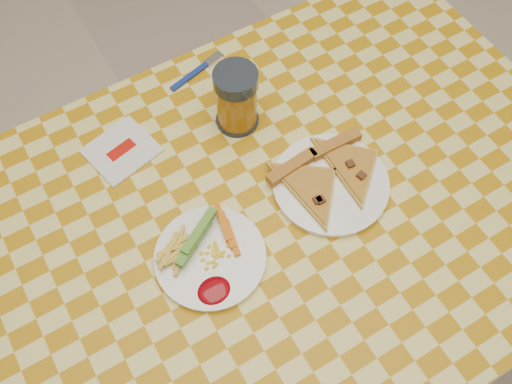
{
  "coord_description": "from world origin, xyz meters",
  "views": [
    {
      "loc": [
        -0.28,
        -0.4,
        1.71
      ],
      "look_at": [
        -0.02,
        0.05,
        0.78
      ],
      "focal_mm": 40.0,
      "sensor_mm": 36.0,
      "label": 1
    }
  ],
  "objects_px": {
    "table": "(275,229)",
    "plate_right": "(330,185)",
    "drink_glass": "(236,99)",
    "plate_left": "(210,258)"
  },
  "relations": [
    {
      "from": "plate_right",
      "to": "drink_glass",
      "type": "relative_size",
      "value": 1.53
    },
    {
      "from": "table",
      "to": "plate_right",
      "type": "bearing_deg",
      "value": -2.76
    },
    {
      "from": "plate_left",
      "to": "drink_glass",
      "type": "height_order",
      "value": "drink_glass"
    },
    {
      "from": "table",
      "to": "drink_glass",
      "type": "distance_m",
      "value": 0.27
    },
    {
      "from": "drink_glass",
      "to": "table",
      "type": "bearing_deg",
      "value": -100.98
    },
    {
      "from": "table",
      "to": "plate_left",
      "type": "distance_m",
      "value": 0.17
    },
    {
      "from": "plate_right",
      "to": "table",
      "type": "bearing_deg",
      "value": 177.24
    },
    {
      "from": "plate_left",
      "to": "plate_right",
      "type": "height_order",
      "value": "same"
    },
    {
      "from": "drink_glass",
      "to": "plate_left",
      "type": "bearing_deg",
      "value": -128.83
    },
    {
      "from": "table",
      "to": "drink_glass",
      "type": "bearing_deg",
      "value": 79.02
    }
  ]
}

